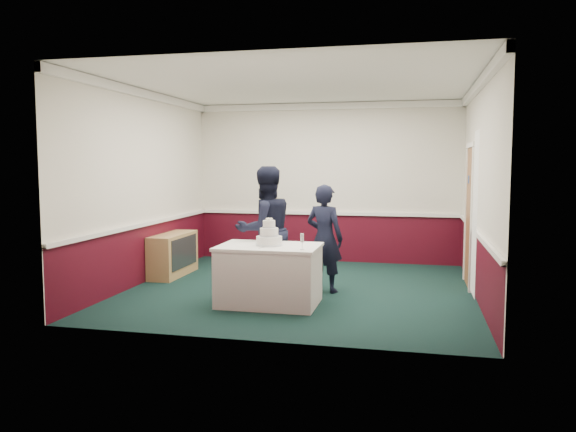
% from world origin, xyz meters
% --- Properties ---
extents(ground, '(5.00, 5.00, 0.00)m').
position_xyz_m(ground, '(0.00, 0.00, 0.00)').
color(ground, black).
rests_on(ground, ground).
extents(room_shell, '(5.00, 5.00, 3.00)m').
position_xyz_m(room_shell, '(0.08, 0.61, 1.97)').
color(room_shell, silver).
rests_on(room_shell, ground).
extents(sideboard, '(0.41, 1.20, 0.70)m').
position_xyz_m(sideboard, '(-2.28, 0.55, 0.35)').
color(sideboard, '#A57B50').
rests_on(sideboard, ground).
extents(cake_table, '(1.32, 0.92, 0.79)m').
position_xyz_m(cake_table, '(-0.22, -0.97, 0.40)').
color(cake_table, white).
rests_on(cake_table, ground).
extents(wedding_cake, '(0.35, 0.35, 0.36)m').
position_xyz_m(wedding_cake, '(-0.22, -0.97, 0.90)').
color(wedding_cake, white).
rests_on(wedding_cake, cake_table).
extents(cake_knife, '(0.06, 0.22, 0.00)m').
position_xyz_m(cake_knife, '(-0.25, -1.17, 0.79)').
color(cake_knife, silver).
rests_on(cake_knife, cake_table).
extents(champagne_flute, '(0.05, 0.05, 0.21)m').
position_xyz_m(champagne_flute, '(0.28, -1.25, 0.93)').
color(champagne_flute, silver).
rests_on(champagne_flute, cake_table).
extents(person_man, '(1.12, 1.10, 1.83)m').
position_xyz_m(person_man, '(-0.44, -0.36, 0.91)').
color(person_man, black).
rests_on(person_man, ground).
extents(person_woman, '(0.66, 0.54, 1.57)m').
position_xyz_m(person_woman, '(0.37, -0.07, 0.78)').
color(person_woman, black).
rests_on(person_woman, ground).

